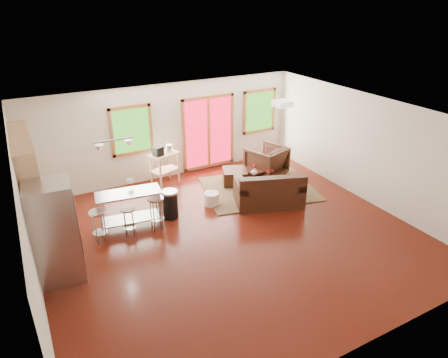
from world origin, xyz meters
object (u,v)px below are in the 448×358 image
armchair (266,160)px  rug (259,189)px  ottoman (235,177)px  refrigerator (56,232)px  loveseat (269,192)px  kitchen_cart (164,158)px  coffee_table (260,169)px  island (129,204)px

armchair → rug: bearing=26.6°
ottoman → armchair: bearing=1.9°
refrigerator → loveseat: bearing=10.0°
rug → kitchen_cart: bearing=144.7°
refrigerator → kitchen_cart: (3.00, 2.77, -0.17)m
rug → coffee_table: (0.34, 0.49, 0.30)m
armchair → kitchen_cart: (-2.69, 0.84, 0.28)m
loveseat → kitchen_cart: 2.94m
refrigerator → island: size_ratio=1.31×
ottoman → kitchen_cart: size_ratio=0.56×
coffee_table → armchair: size_ratio=1.02×
loveseat → coffee_table: bearing=86.5°
coffee_table → ottoman: (-0.73, 0.09, -0.11)m
island → coffee_table: bearing=11.1°
loveseat → coffee_table: size_ratio=1.84×
armchair → loveseat: bearing=41.1°
rug → ottoman: size_ratio=4.46×
rug → island: 3.55m
armchair → ottoman: 1.06m
armchair → refrigerator: bearing=1.0°
coffee_table → refrigerator: refrigerator is taller
loveseat → island: bearing=-169.2°
ottoman → refrigerator: (-4.67, -1.90, 0.73)m
ottoman → refrigerator: size_ratio=0.34×
loveseat → kitchen_cart: bearing=149.2°
rug → loveseat: bearing=-105.7°
loveseat → ottoman: (-0.17, 1.38, -0.13)m
coffee_table → island: size_ratio=0.69×
loveseat → armchair: armchair is taller
ottoman → kitchen_cart: 1.96m
rug → loveseat: 0.89m
rug → kitchen_cart: size_ratio=2.51×
ottoman → kitchen_cart: bearing=152.3°
rug → island: size_ratio=1.97×
loveseat → armchair: 1.66m
island → refrigerator: bearing=-146.2°
coffee_table → armchair: bearing=23.1°
ottoman → coffee_table: bearing=-7.2°
refrigerator → kitchen_cart: bearing=46.7°
armchair → kitchen_cart: 2.83m
ottoman → rug: bearing=-55.8°
rug → refrigerator: (-5.06, -1.31, 0.92)m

